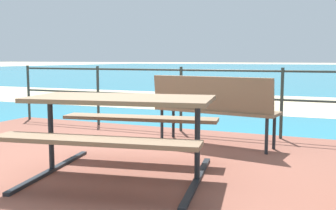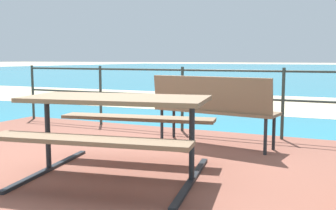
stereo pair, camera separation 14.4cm
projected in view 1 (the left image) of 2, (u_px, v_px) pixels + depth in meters
name	position (u px, v px, depth m)	size (l,w,h in m)	color
ground_plane	(91.00, 178.00, 3.80)	(240.00, 240.00, 0.00)	beige
patio_paving	(91.00, 175.00, 3.79)	(6.40, 5.20, 0.06)	brown
sea_water	(313.00, 70.00, 40.35)	(90.00, 90.00, 0.01)	teal
beach_strip	(246.00, 103.00, 10.34)	(54.00, 4.49, 0.01)	beige
picnic_table	(121.00, 115.00, 3.60)	(1.90, 1.72, 0.75)	#7A6047
park_bench	(213.00, 104.00, 4.88)	(1.62, 0.64, 0.88)	#7A6047
railing_fence	(181.00, 90.00, 5.91)	(5.94, 0.04, 0.98)	#2D3833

